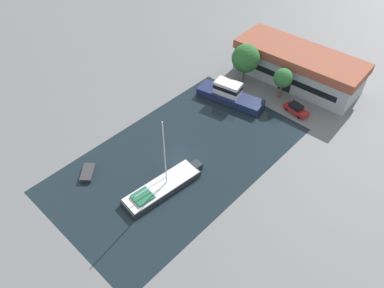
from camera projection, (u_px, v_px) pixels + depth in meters
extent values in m
plane|color=slate|center=(179.00, 158.00, 56.91)|extent=(440.00, 440.00, 0.00)
cube|color=black|center=(179.00, 158.00, 56.91)|extent=(22.45, 39.04, 0.01)
cube|color=#99A8B2|center=(297.00, 70.00, 69.97)|extent=(23.40, 9.84, 4.60)
cube|color=brown|center=(300.00, 55.00, 67.78)|extent=(24.10, 10.13, 1.64)
cube|color=black|center=(285.00, 83.00, 68.11)|extent=(2.40, 0.20, 3.22)
cube|color=black|center=(286.00, 79.00, 67.47)|extent=(19.48, 1.15, 1.15)
cylinder|color=brown|center=(280.00, 91.00, 66.71)|extent=(0.36, 0.36, 2.98)
sphere|color=#2D6B33|center=(283.00, 78.00, 64.78)|extent=(3.37, 3.37, 3.37)
cylinder|color=brown|center=(244.00, 74.00, 70.27)|extent=(0.29, 0.29, 3.08)
sphere|color=#28602D|center=(246.00, 58.00, 67.83)|extent=(5.16, 5.16, 5.16)
cube|color=maroon|center=(296.00, 110.00, 64.21)|extent=(4.58, 2.32, 0.72)
cube|color=black|center=(296.00, 106.00, 63.82)|extent=(2.47, 1.81, 0.66)
cube|color=black|center=(301.00, 110.00, 63.20)|extent=(0.24, 1.35, 0.53)
cylinder|color=black|center=(305.00, 114.00, 64.02)|extent=(0.62, 0.29, 0.60)
cylinder|color=black|center=(299.00, 117.00, 63.36)|extent=(0.62, 0.29, 0.60)
cylinder|color=black|center=(293.00, 106.00, 65.54)|extent=(0.62, 0.29, 0.60)
cylinder|color=black|center=(287.00, 109.00, 64.87)|extent=(0.62, 0.29, 0.60)
cube|color=#23282D|center=(162.00, 188.00, 52.29)|extent=(4.53, 12.02, 0.91)
cube|color=#23282D|center=(197.00, 165.00, 55.30)|extent=(1.61, 1.35, 0.91)
cube|color=silver|center=(162.00, 185.00, 51.95)|extent=(4.35, 11.54, 0.08)
cylinder|color=silver|center=(165.00, 154.00, 48.41)|extent=(0.16, 0.16, 11.18)
cylinder|color=silver|center=(151.00, 187.00, 50.33)|extent=(0.67, 5.27, 0.12)
cube|color=#236647|center=(143.00, 197.00, 50.31)|extent=(2.59, 2.81, 0.30)
cube|color=#19234C|center=(230.00, 98.00, 66.55)|extent=(12.47, 5.78, 1.44)
cube|color=black|center=(230.00, 100.00, 66.95)|extent=(12.60, 5.87, 0.18)
cube|color=silver|center=(228.00, 88.00, 65.47)|extent=(4.97, 3.35, 2.28)
cube|color=black|center=(228.00, 87.00, 65.31)|extent=(5.08, 3.44, 0.73)
cube|color=#23282D|center=(88.00, 173.00, 54.46)|extent=(3.32, 3.44, 0.56)
cube|color=#333338|center=(87.00, 171.00, 54.24)|extent=(3.48, 3.60, 0.08)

